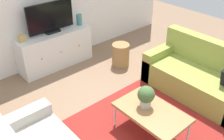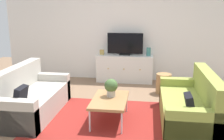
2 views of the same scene
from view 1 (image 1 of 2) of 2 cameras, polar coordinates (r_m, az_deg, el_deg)
name	(u,v)px [view 1 (image 1 of 2)]	position (r m, az deg, el deg)	size (l,w,h in m)	color
ground_plane	(135,127)	(3.79, 5.13, -12.54)	(10.00, 10.00, 0.00)	#84664C
area_rug	(143,133)	(3.72, 6.84, -13.65)	(2.50, 1.90, 0.01)	maroon
couch_right_side	(201,77)	(4.53, 19.08, -1.52)	(0.83, 1.75, 0.88)	olive
coffee_table	(151,113)	(3.47, 8.72, -9.29)	(0.58, 0.95, 0.41)	#A37547
potted_plant	(146,96)	(3.40, 7.53, -5.69)	(0.23, 0.23, 0.31)	#B7B2A8
tv_console	(55,49)	(5.14, -12.45, 4.48)	(1.45, 0.47, 0.70)	silver
flat_screen_tv	(51,18)	(4.90, -13.43, 11.16)	(0.91, 0.16, 0.57)	black
glass_vase	(79,20)	(5.24, -7.27, 11.00)	(0.11, 0.11, 0.21)	teal
mantel_clock	(22,38)	(4.74, -19.33, 6.62)	(0.11, 0.07, 0.13)	tan
wicker_basket	(121,55)	(5.09, 1.92, 3.37)	(0.34, 0.34, 0.45)	#9E7547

